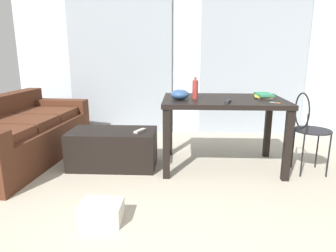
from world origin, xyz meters
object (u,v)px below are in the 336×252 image
object	(u,v)px
tv_remote_primary	(140,131)
couch	(18,136)
craft_table	(223,108)
shoebox	(102,212)
wire_chair	(307,123)
tv_remote_on_table	(228,101)
bottle_near	(195,89)
bowl	(180,95)
book_stack	(264,95)
scissors	(276,103)
coffee_table	(113,148)

from	to	relation	value
tv_remote_primary	couch	bearing A→B (deg)	-161.52
craft_table	shoebox	world-z (taller)	craft_table
wire_chair	tv_remote_on_table	size ratio (longest dim) A/B	5.45
craft_table	bottle_near	world-z (taller)	bottle_near
bowl	tv_remote_primary	xyz separation A→B (m)	(-0.44, -0.00, -0.40)
couch	wire_chair	size ratio (longest dim) A/B	2.35
bottle_near	book_stack	world-z (taller)	bottle_near
book_stack	scissors	distance (m)	0.36
couch	shoebox	distance (m)	1.90
wire_chair	book_stack	xyz separation A→B (m)	(-0.42, 0.23, 0.26)
bottle_near	bowl	distance (m)	0.18
bowl	scissors	distance (m)	0.99
couch	bottle_near	xyz separation A→B (m)	(2.10, -0.12, 0.59)
craft_table	shoebox	bearing A→B (deg)	-130.83
tv_remote_primary	shoebox	size ratio (longest dim) A/B	0.56
tv_remote_on_table	scissors	xyz separation A→B (m)	(0.49, 0.01, -0.01)
couch	coffee_table	distance (m)	1.20
coffee_table	craft_table	size ratio (longest dim) A/B	0.73
bottle_near	scissors	distance (m)	0.85
bowl	scissors	bearing A→B (deg)	-9.99
scissors	bottle_near	bearing A→B (deg)	163.90
craft_table	book_stack	bearing A→B (deg)	11.43
tv_remote_primary	tv_remote_on_table	bearing A→B (deg)	14.79
wire_chair	tv_remote_primary	bearing A→B (deg)	178.81
bottle_near	book_stack	size ratio (longest dim) A/B	0.85
craft_table	bowl	bearing A→B (deg)	-168.51
wire_chair	scissors	world-z (taller)	wire_chair
tv_remote_on_table	shoebox	distance (m)	1.61
tv_remote_on_table	tv_remote_primary	distance (m)	1.01
couch	book_stack	world-z (taller)	book_stack
scissors	shoebox	distance (m)	1.96
bowl	shoebox	distance (m)	1.49
wire_chair	shoebox	world-z (taller)	wire_chair
craft_table	scissors	size ratio (longest dim) A/B	13.76
craft_table	wire_chair	distance (m)	0.89
craft_table	bowl	size ratio (longest dim) A/B	6.66
wire_chair	craft_table	bearing A→B (deg)	171.17
coffee_table	craft_table	xyz separation A→B (m)	(1.23, 0.06, 0.47)
scissors	tv_remote_primary	distance (m)	1.46
book_stack	scissors	xyz separation A→B (m)	(0.04, -0.36, -0.02)
craft_table	shoebox	size ratio (longest dim) A/B	4.08
bowl	book_stack	xyz separation A→B (m)	(0.93, 0.19, -0.03)
scissors	craft_table	bearing A→B (deg)	151.41
scissors	shoebox	world-z (taller)	scissors
bottle_near	book_stack	bearing A→B (deg)	9.43
book_stack	tv_remote_on_table	size ratio (longest dim) A/B	1.73
bottle_near	shoebox	distance (m)	1.63
couch	wire_chair	xyz separation A→B (m)	(3.29, -0.22, 0.25)
book_stack	scissors	world-z (taller)	book_stack
coffee_table	shoebox	world-z (taller)	coffee_table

